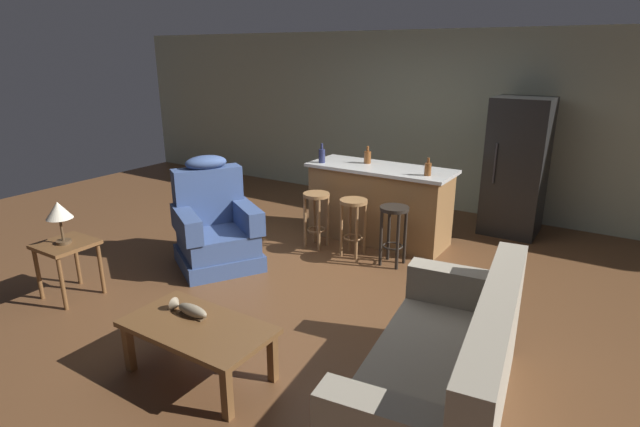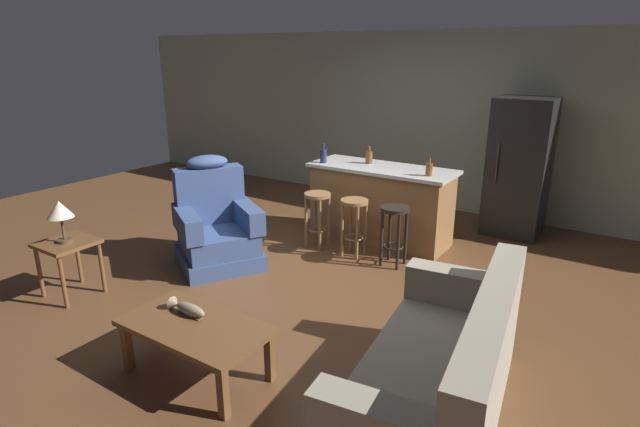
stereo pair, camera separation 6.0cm
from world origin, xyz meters
name	(u,v)px [view 2 (the right image)]	position (x,y,z in m)	size (l,w,h in m)	color
ground_plane	(322,277)	(0.00, 0.00, 0.00)	(12.00, 12.00, 0.00)	brown
back_wall	(437,122)	(0.00, 3.12, 1.30)	(12.00, 0.05, 2.60)	#9EA88E
coffee_table	(195,331)	(0.15, -1.91, 0.36)	(1.10, 0.60, 0.42)	brown
fish_figurine	(187,309)	(0.00, -1.83, 0.46)	(0.34, 0.10, 0.10)	#4C3823
couch	(442,376)	(1.83, -1.40, 0.34)	(1.07, 1.99, 0.94)	#9E937F
recliner_near_lamp	(216,227)	(-1.21, -0.31, 0.42)	(1.15, 1.15, 1.20)	#384C7A
end_table	(68,251)	(-1.83, -1.67, 0.46)	(0.48, 0.48, 0.56)	brown
table_lamp	(60,211)	(-1.83, -1.69, 0.87)	(0.24, 0.24, 0.41)	#4C3823
kitchen_island	(380,204)	(0.00, 1.35, 0.48)	(1.80, 0.70, 0.95)	olive
bar_stool_left	(317,210)	(-0.53, 0.72, 0.47)	(0.32, 0.32, 0.68)	olive
bar_stool_middle	(354,217)	(-0.02, 0.72, 0.47)	(0.32, 0.32, 0.68)	olive
bar_stool_right	(394,225)	(0.49, 0.72, 0.47)	(0.32, 0.32, 0.68)	black
refrigerator	(519,168)	(1.35, 2.55, 0.88)	(0.70, 0.69, 1.76)	black
bottle_tall_green	(369,157)	(-0.23, 1.44, 1.03)	(0.09, 0.09, 0.22)	brown
bottle_short_amber	(429,169)	(0.65, 1.22, 1.03)	(0.08, 0.08, 0.20)	brown
bottle_wine_dark	(323,155)	(-0.73, 1.16, 1.04)	(0.08, 0.08, 0.25)	#23284C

